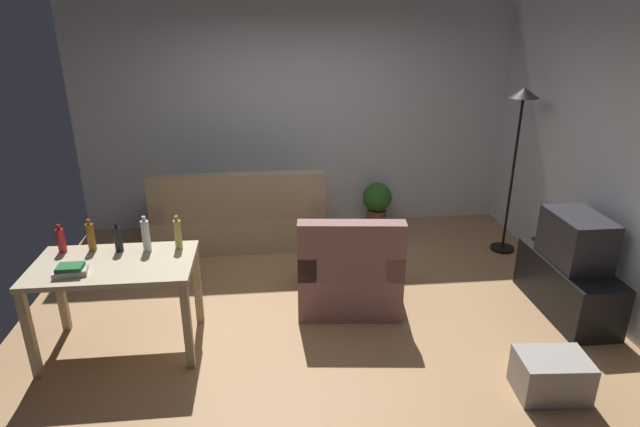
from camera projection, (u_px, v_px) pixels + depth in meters
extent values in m
cube|color=tan|center=(315.00, 312.00, 4.74)|extent=(5.20, 4.40, 0.02)
cube|color=silver|center=(297.00, 116.00, 6.28)|extent=(5.20, 0.10, 2.70)
cube|color=silver|center=(614.00, 159.00, 4.50)|extent=(0.10, 4.40, 2.70)
cube|color=tan|center=(241.00, 224.00, 6.12)|extent=(1.89, 0.84, 0.40)
cube|color=tan|center=(238.00, 197.00, 5.64)|extent=(1.89, 0.16, 0.52)
cube|color=tan|center=(315.00, 197.00, 6.09)|extent=(0.16, 0.84, 0.22)
cube|color=tan|center=(163.00, 202.00, 5.93)|extent=(0.16, 0.84, 0.22)
cube|color=black|center=(567.00, 286.00, 4.67)|extent=(0.44, 1.10, 0.48)
cube|color=#2D2D33|center=(576.00, 239.00, 4.50)|extent=(0.40, 0.60, 0.44)
cube|color=black|center=(598.00, 238.00, 4.52)|extent=(0.01, 0.52, 0.36)
cylinder|color=black|center=(502.00, 248.00, 5.95)|extent=(0.26, 0.26, 0.03)
cylinder|color=black|center=(512.00, 176.00, 5.64)|extent=(0.03, 0.03, 1.68)
cone|color=black|center=(524.00, 93.00, 5.31)|extent=(0.32, 0.32, 0.10)
cube|color=#C6B28E|center=(113.00, 265.00, 3.96)|extent=(1.20, 0.71, 0.04)
cube|color=tan|center=(29.00, 335.00, 3.76)|extent=(0.06, 0.06, 0.72)
cube|color=tan|center=(187.00, 326.00, 3.87)|extent=(0.06, 0.06, 0.72)
cube|color=tan|center=(60.00, 292.00, 4.34)|extent=(0.06, 0.06, 0.72)
cube|color=tan|center=(197.00, 285.00, 4.44)|extent=(0.06, 0.06, 0.72)
cylinder|color=brown|center=(376.00, 218.00, 6.55)|extent=(0.24, 0.24, 0.22)
sphere|color=#2D6B28|center=(377.00, 197.00, 6.45)|extent=(0.36, 0.36, 0.36)
cube|color=#996B66|center=(348.00, 280.00, 4.86)|extent=(0.99, 0.93, 0.40)
cube|color=#8C625D|center=(351.00, 251.00, 4.37)|extent=(0.91, 0.26, 0.52)
cube|color=#926661|center=(390.00, 250.00, 4.74)|extent=(0.25, 0.85, 0.22)
cube|color=#926661|center=(308.00, 250.00, 4.75)|extent=(0.25, 0.85, 0.22)
cube|color=#A8A399|center=(551.00, 375.00, 3.67)|extent=(0.50, 0.37, 0.30)
cylinder|color=#AD2323|center=(61.00, 241.00, 4.10)|extent=(0.06, 0.06, 0.19)
cylinder|color=#AD2323|center=(58.00, 227.00, 4.06)|extent=(0.03, 0.03, 0.04)
cylinder|color=#9E6019|center=(91.00, 237.00, 4.12)|extent=(0.06, 0.06, 0.22)
cylinder|color=#9E6019|center=(88.00, 222.00, 4.07)|extent=(0.03, 0.03, 0.04)
cylinder|color=black|center=(118.00, 239.00, 4.11)|extent=(0.06, 0.06, 0.20)
cylinder|color=black|center=(116.00, 225.00, 4.06)|extent=(0.03, 0.03, 0.04)
cylinder|color=silver|center=(146.00, 236.00, 4.11)|extent=(0.06, 0.06, 0.25)
cylinder|color=silver|center=(144.00, 219.00, 4.06)|extent=(0.03, 0.03, 0.04)
cylinder|color=#BCB24C|center=(178.00, 234.00, 4.15)|extent=(0.06, 0.06, 0.24)
cylinder|color=#BCB24C|center=(176.00, 218.00, 4.10)|extent=(0.03, 0.03, 0.04)
cube|color=beige|center=(70.00, 272.00, 3.77)|extent=(0.25, 0.19, 0.04)
cube|color=#236B33|center=(70.00, 267.00, 3.75)|extent=(0.18, 0.13, 0.03)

